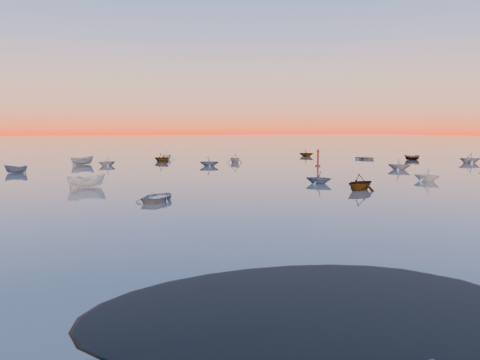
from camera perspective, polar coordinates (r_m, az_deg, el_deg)
ground at (r=117.81m, az=-11.83°, el=3.09°), size 600.00×600.00×0.00m
moored_fleet at (r=72.08m, az=-5.33°, el=1.19°), size 124.00×58.00×1.20m
boat_near_center at (r=53.87m, az=-18.19°, el=-0.86°), size 2.38×4.38×1.44m
boat_near_right at (r=61.65m, az=21.78°, el=-0.12°), size 3.60×2.68×1.15m
channel_marker at (r=80.47m, az=9.48°, el=2.54°), size 0.86×0.86×3.07m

